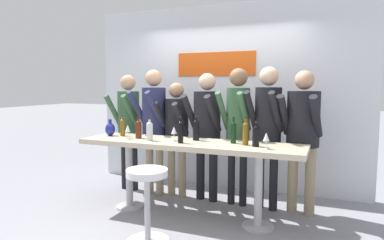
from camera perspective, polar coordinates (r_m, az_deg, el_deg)
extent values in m
plane|color=gray|center=(4.33, -0.52, -15.76)|extent=(40.00, 40.00, 0.00)
cube|color=silver|center=(5.35, 5.28, 3.84)|extent=(4.31, 0.10, 2.82)
cube|color=#DB5114|center=(5.33, 3.96, 9.30)|extent=(1.24, 0.02, 0.36)
cube|color=beige|center=(4.09, -0.53, -4.04)|extent=(2.71, 0.67, 0.06)
cylinder|color=#B2B2B7|center=(4.57, -10.42, -8.70)|extent=(0.09, 0.09, 0.86)
cylinder|color=#B2B2B7|center=(4.70, -10.32, -13.95)|extent=(0.36, 0.36, 0.02)
cylinder|color=#B2B2B7|center=(3.95, 11.01, -11.03)|extent=(0.09, 0.09, 0.86)
cylinder|color=#B2B2B7|center=(4.10, 10.88, -16.97)|extent=(0.36, 0.36, 0.02)
cylinder|color=#B2B2B7|center=(3.59, -7.45, -14.17)|extent=(0.06, 0.06, 0.69)
cylinder|color=white|center=(3.48, -7.52, -8.72)|extent=(0.42, 0.42, 0.07)
cylinder|color=black|center=(5.41, -11.15, -6.83)|extent=(0.10, 0.10, 0.84)
cylinder|color=black|center=(5.30, -9.60, -7.05)|extent=(0.10, 0.10, 0.84)
cylinder|color=#335638|center=(5.24, -10.54, 1.10)|extent=(0.35, 0.35, 0.66)
sphere|color=tan|center=(5.23, -10.63, 6.17)|extent=(0.23, 0.23, 0.23)
cylinder|color=#335638|center=(5.21, -12.97, 1.54)|extent=(0.10, 0.39, 0.51)
cylinder|color=#335638|center=(5.02, -10.22, 1.44)|extent=(0.10, 0.39, 0.51)
cylinder|color=gray|center=(5.13, -7.06, -7.27)|extent=(0.11, 0.11, 0.87)
cylinder|color=gray|center=(5.02, -5.41, -7.56)|extent=(0.11, 0.11, 0.87)
cylinder|color=#23284C|center=(4.95, -6.35, 1.40)|extent=(0.39, 0.39, 0.69)
sphere|color=tan|center=(4.94, -6.41, 6.97)|extent=(0.24, 0.24, 0.24)
cylinder|color=#23284C|center=(4.92, -9.04, 1.92)|extent=(0.15, 0.41, 0.53)
cylinder|color=#23284C|center=(4.72, -6.12, 1.79)|extent=(0.15, 0.41, 0.53)
cylinder|color=gray|center=(5.02, -3.44, -8.06)|extent=(0.11, 0.11, 0.78)
cylinder|color=gray|center=(4.92, -1.64, -8.32)|extent=(0.11, 0.11, 0.78)
cylinder|color=black|center=(4.85, -2.58, -0.13)|extent=(0.37, 0.37, 0.62)
sphere|color=#9E7556|center=(4.82, -2.61, 4.99)|extent=(0.21, 0.21, 0.21)
cylinder|color=black|center=(4.80, -5.14, 0.34)|extent=(0.13, 0.37, 0.48)
cylinder|color=black|center=(4.63, -1.93, 0.15)|extent=(0.13, 0.37, 0.48)
cylinder|color=black|center=(4.84, 1.42, -8.21)|extent=(0.12, 0.12, 0.84)
cylinder|color=black|center=(4.74, 3.57, -8.50)|extent=(0.12, 0.12, 0.84)
cylinder|color=black|center=(4.66, 2.52, 0.67)|extent=(0.42, 0.42, 0.67)
sphere|color=#D6AD89|center=(4.64, 2.55, 6.40)|extent=(0.23, 0.23, 0.23)
cylinder|color=black|center=(4.61, -0.35, 1.21)|extent=(0.15, 0.41, 0.51)
cylinder|color=black|center=(4.43, 3.50, 1.02)|extent=(0.15, 0.41, 0.51)
cylinder|color=black|center=(4.67, 6.59, -8.60)|extent=(0.10, 0.10, 0.87)
cylinder|color=black|center=(4.61, 8.53, -8.81)|extent=(0.10, 0.10, 0.87)
cylinder|color=#335638|center=(4.51, 7.68, 0.94)|extent=(0.33, 0.33, 0.69)
sphere|color=brown|center=(4.49, 7.77, 7.06)|extent=(0.24, 0.24, 0.24)
cylinder|color=#335638|center=(4.40, 5.16, 1.50)|extent=(0.12, 0.40, 0.52)
cylinder|color=#335638|center=(4.29, 8.68, 1.35)|extent=(0.12, 0.40, 0.52)
cylinder|color=black|center=(4.58, 11.28, -8.93)|extent=(0.11, 0.11, 0.88)
cylinder|color=black|center=(4.52, 13.44, -9.17)|extent=(0.11, 0.11, 0.88)
cylinder|color=black|center=(4.41, 12.57, 0.84)|extent=(0.38, 0.38, 0.69)
sphere|color=#D6AD89|center=(4.40, 12.71, 7.13)|extent=(0.24, 0.24, 0.24)
cylinder|color=black|center=(4.31, 9.87, 1.44)|extent=(0.15, 0.41, 0.53)
cylinder|color=black|center=(4.20, 13.80, 1.25)|extent=(0.15, 0.41, 0.53)
cylinder|color=gray|center=(4.54, 16.41, -9.35)|extent=(0.12, 0.12, 0.85)
cylinder|color=gray|center=(4.48, 19.08, -9.61)|extent=(0.12, 0.12, 0.85)
cylinder|color=black|center=(4.37, 18.04, 0.19)|extent=(0.45, 0.45, 0.67)
sphere|color=tan|center=(4.36, 18.24, 6.34)|extent=(0.23, 0.23, 0.23)
cylinder|color=black|center=(4.26, 15.10, 0.79)|extent=(0.17, 0.41, 0.52)
cylinder|color=black|center=(4.17, 19.96, 0.53)|extent=(0.17, 0.41, 0.52)
cylinder|color=black|center=(3.97, -1.93, -2.30)|extent=(0.06, 0.06, 0.22)
sphere|color=black|center=(3.96, -1.93, -0.73)|extent=(0.06, 0.06, 0.06)
cylinder|color=black|center=(3.96, -1.93, -0.18)|extent=(0.02, 0.02, 0.08)
cylinder|color=black|center=(3.95, -1.94, 0.49)|extent=(0.03, 0.03, 0.02)
cylinder|color=black|center=(4.17, 0.68, -1.97)|extent=(0.08, 0.08, 0.21)
sphere|color=black|center=(4.16, 0.68, -0.55)|extent=(0.08, 0.08, 0.08)
cylinder|color=black|center=(4.16, 0.69, -0.05)|extent=(0.03, 0.03, 0.07)
cylinder|color=black|center=(4.15, 0.69, 0.56)|extent=(0.03, 0.03, 0.02)
cylinder|color=#B7BCC1|center=(4.17, -7.07, -2.13)|extent=(0.08, 0.08, 0.19)
sphere|color=#B7BCC1|center=(4.16, -7.09, -0.82)|extent=(0.08, 0.08, 0.08)
cylinder|color=#B7BCC1|center=(4.16, -7.09, -0.35)|extent=(0.03, 0.03, 0.07)
cylinder|color=black|center=(4.15, -7.10, 0.21)|extent=(0.03, 0.03, 0.01)
cylinder|color=brown|center=(3.88, 8.92, -2.53)|extent=(0.07, 0.07, 0.22)
sphere|color=brown|center=(3.87, 8.95, -0.90)|extent=(0.07, 0.07, 0.07)
cylinder|color=brown|center=(3.86, 8.95, -0.32)|extent=(0.02, 0.02, 0.08)
cylinder|color=black|center=(3.86, 8.97, 0.38)|extent=(0.03, 0.03, 0.02)
cylinder|color=black|center=(3.81, 10.59, -2.94)|extent=(0.07, 0.07, 0.19)
sphere|color=black|center=(3.80, 10.62, -1.49)|extent=(0.07, 0.07, 0.07)
cylinder|color=black|center=(3.79, 10.63, -0.98)|extent=(0.03, 0.03, 0.07)
cylinder|color=black|center=(3.79, 10.64, -0.36)|extent=(0.03, 0.03, 0.01)
cylinder|color=#4C1E0F|center=(4.38, -8.90, -1.81)|extent=(0.08, 0.08, 0.19)
sphere|color=#4C1E0F|center=(4.37, -8.92, -0.59)|extent=(0.08, 0.08, 0.08)
cylinder|color=#4C1E0F|center=(4.37, -8.92, -0.16)|extent=(0.03, 0.03, 0.07)
cylinder|color=black|center=(4.36, -8.93, 0.36)|extent=(0.03, 0.03, 0.01)
cylinder|color=brown|center=(4.61, -11.49, -1.44)|extent=(0.06, 0.06, 0.19)
sphere|color=brown|center=(4.60, -11.51, -0.24)|extent=(0.06, 0.06, 0.06)
cylinder|color=brown|center=(4.59, -11.52, 0.18)|extent=(0.02, 0.02, 0.07)
cylinder|color=black|center=(4.59, -11.53, 0.69)|extent=(0.03, 0.03, 0.01)
cylinder|color=black|center=(3.99, 6.91, -2.34)|extent=(0.06, 0.06, 0.21)
sphere|color=black|center=(3.97, 6.93, -0.81)|extent=(0.06, 0.06, 0.06)
cylinder|color=black|center=(3.97, 6.94, -0.26)|extent=(0.02, 0.02, 0.08)
cylinder|color=black|center=(3.97, 6.94, 0.39)|extent=(0.03, 0.03, 0.02)
cylinder|color=silver|center=(4.15, -3.01, -3.44)|extent=(0.06, 0.06, 0.01)
cylinder|color=silver|center=(4.14, -3.02, -2.85)|extent=(0.01, 0.01, 0.08)
cone|color=silver|center=(4.13, -3.02, -1.68)|extent=(0.07, 0.07, 0.09)
cylinder|color=silver|center=(4.37, -10.64, -3.06)|extent=(0.06, 0.06, 0.01)
cylinder|color=silver|center=(4.36, -10.65, -2.49)|extent=(0.01, 0.01, 0.08)
cone|color=silver|center=(4.35, -10.67, -1.38)|extent=(0.07, 0.07, 0.09)
cylinder|color=silver|center=(3.69, 12.23, -4.72)|extent=(0.06, 0.06, 0.01)
cylinder|color=silver|center=(3.69, 12.24, -4.05)|extent=(0.01, 0.01, 0.08)
cone|color=silver|center=(3.67, 12.27, -2.74)|extent=(0.07, 0.07, 0.09)
ellipsoid|color=navy|center=(4.67, -13.48, -1.53)|extent=(0.13, 0.13, 0.17)
cylinder|color=navy|center=(4.66, -13.51, -0.19)|extent=(0.04, 0.04, 0.05)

